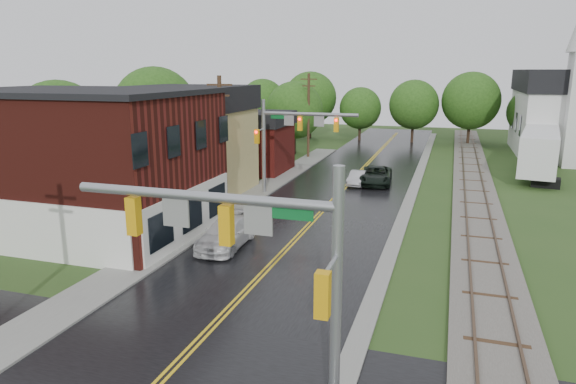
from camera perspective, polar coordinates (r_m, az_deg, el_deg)
The scene contains 20 objects.
main_road at distance 41.29m, azimuth 6.11°, elevation 0.25°, with size 10.00×90.00×0.02m, color black.
curb_right at distance 45.46m, azimuth 14.09°, elevation 1.14°, with size 0.80×70.00×0.12m, color gray.
sidewalk_left at distance 38.39m, azimuth -4.53°, elevation -0.72°, with size 2.40×50.00×0.12m, color gray.
brick_building at distance 32.30m, azimuth -21.98°, elevation 3.18°, with size 14.30×10.30×8.30m.
yellow_house at distance 40.66m, azimuth -10.37°, elevation 4.50°, with size 8.00×7.00×6.40m, color tan.
darkred_building at distance 48.46m, azimuth -4.28°, elevation 4.89°, with size 7.00×6.00×4.40m, color #3F0F0C.
church at distance 64.37m, azimuth 28.83°, elevation 8.65°, with size 10.40×18.40×20.00m.
railroad at distance 45.40m, azimuth 19.89°, elevation 0.86°, with size 3.20×80.00×0.30m.
traffic_signal_near at distance 13.04m, azimuth -3.75°, elevation -6.21°, with size 7.34×0.30×7.20m.
traffic_signal_far at distance 38.43m, azimuth 0.27°, elevation 6.88°, with size 7.34×0.43×7.20m.
utility_pole_b at distance 35.04m, azimuth -7.45°, elevation 5.71°, with size 1.80×0.28×9.00m.
utility_pole_c at distance 55.62m, azimuth 2.29°, elevation 8.63°, with size 1.80×0.28×9.00m.
tree_left_a at distance 42.13m, azimuth -23.93°, elevation 6.50°, with size 6.80×6.80×8.67m.
tree_left_b at distance 48.88m, azimuth -14.41°, elevation 8.74°, with size 7.60×7.60×9.69m.
tree_left_c at distance 54.16m, azimuth -6.18°, elevation 8.21°, with size 6.00×6.00×7.65m.
tree_left_e at distance 58.00m, azimuth 0.83°, elevation 8.92°, with size 6.40×6.40×8.16m.
suv_dark at distance 43.49m, azimuth 9.77°, elevation 1.80°, with size 2.46×5.32×1.48m, color black.
sedan_silver at distance 43.04m, azimuth 7.75°, elevation 1.54°, with size 1.23×3.53×1.16m, color #A6A7AB.
pickup_white at distance 27.98m, azimuth -6.83°, elevation -4.61°, with size 2.06×5.07×1.47m, color silver.
semi_trailer at distance 51.32m, azimuth 26.17°, elevation 4.28°, with size 4.89×13.52×4.11m.
Camera 1 is at (8.02, -9.41, 9.34)m, focal length 32.00 mm.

